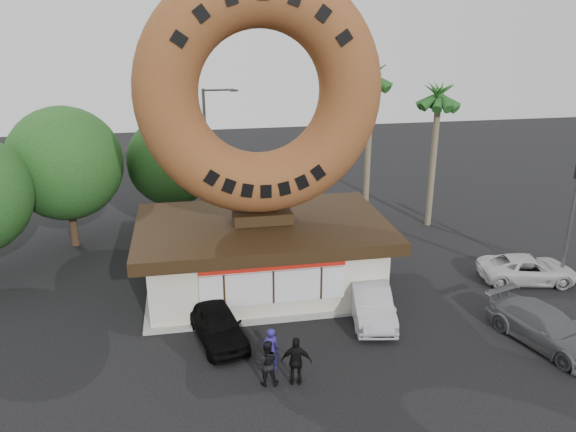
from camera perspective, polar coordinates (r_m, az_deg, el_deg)
The scene contains 16 objects.
ground at distance 21.36m, azimuth -0.19°, elevation -14.50°, with size 90.00×90.00×0.00m, color black.
donut_shop at distance 25.70m, azimuth -2.57°, elevation -3.78°, with size 11.20×7.20×3.80m.
giant_donut at distance 23.77m, azimuth -2.84°, elevation 12.38°, with size 10.35×10.35×2.64m, color brown.
tree_west at distance 31.90m, azimuth -21.72°, elevation 4.97°, with size 6.00×6.00×7.65m.
tree_mid at distance 33.36m, azimuth -11.67°, elevation 5.48°, with size 5.20×5.20×6.63m.
palm_near at distance 33.32m, azimuth 8.47°, elevation 13.34°, with size 2.60×2.60×9.75m.
palm_far at distance 33.35m, azimuth 15.05°, elevation 11.29°, with size 2.60×2.60×8.75m.
street_lamp at distance 34.23m, azimuth -8.09°, elevation 6.85°, with size 2.11×0.20×8.00m.
traffic_signal at distance 28.57m, azimuth 27.03°, elevation 0.96°, with size 0.30×0.38×6.07m.
person_left at distance 20.39m, azimuth -1.81°, elevation -13.44°, with size 0.63×0.41×1.73m, color navy.
person_center at distance 19.77m, azimuth -2.18°, elevation -14.69°, with size 0.82×0.64×1.69m, color black.
person_right at distance 19.74m, azimuth 0.86°, elevation -14.54°, with size 1.06×0.44×1.80m, color black.
car_black at distance 22.39m, azimuth -7.15°, elevation -10.81°, with size 1.64×4.06×1.38m, color black.
car_silver at distance 23.99m, azimuth 8.37°, elevation -8.53°, with size 1.56×4.49×1.48m, color #9F9FA3.
car_grey at distance 24.11m, azimuth 24.73°, elevation -10.24°, with size 1.97×4.84×1.40m, color #585A5D.
car_white at distance 29.12m, azimuth 23.16°, elevation -4.97°, with size 2.09×4.53×1.26m, color silver.
Camera 1 is at (-3.13, -17.37, 12.03)m, focal length 35.00 mm.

